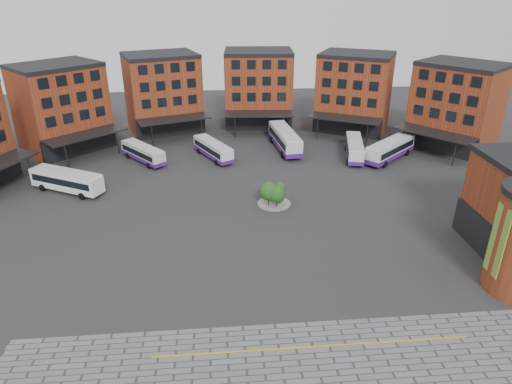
{
  "coord_description": "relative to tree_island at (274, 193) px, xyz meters",
  "views": [
    {
      "loc": [
        -5.07,
        -41.72,
        27.44
      ],
      "look_at": [
        -0.8,
        7.51,
        4.0
      ],
      "focal_mm": 32.0,
      "sensor_mm": 36.0,
      "label": 1
    }
  ],
  "objects": [
    {
      "name": "main_building",
      "position": [
        -6.62,
        26.82,
        5.36
      ],
      "size": [
        94.14,
        42.48,
        14.6
      ],
      "color": "maroon",
      "rests_on": "ground"
    },
    {
      "name": "bus_f",
      "position": [
        21.11,
        15.14,
        -0.1
      ],
      "size": [
        10.46,
        9.65,
        3.26
      ],
      "rotation": [
        0.0,
        0.0,
        -0.85
      ],
      "color": "white",
      "rests_on": "ground"
    },
    {
      "name": "bus_d",
      "position": [
        4.56,
        21.43,
        0.03
      ],
      "size": [
        4.3,
        12.72,
        3.51
      ],
      "rotation": [
        0.0,
        0.0,
        0.12
      ],
      "color": "silver",
      "rests_on": "ground"
    },
    {
      "name": "bus_a",
      "position": [
        -28.18,
        6.89,
        -0.03
      ],
      "size": [
        10.89,
        7.34,
        3.11
      ],
      "rotation": [
        0.0,
        0.0,
        1.09
      ],
      "color": "white",
      "rests_on": "ground"
    },
    {
      "name": "bus_c",
      "position": [
        -7.86,
        18.39,
        -0.35
      ],
      "size": [
        6.69,
        9.91,
        2.81
      ],
      "rotation": [
        0.0,
        0.0,
        0.48
      ],
      "color": "white",
      "rests_on": "ground"
    },
    {
      "name": "bus_e",
      "position": [
        15.56,
        16.62,
        -0.27
      ],
      "size": [
        4.66,
        10.78,
        2.96
      ],
      "rotation": [
        0.0,
        0.0,
        -0.22
      ],
      "color": "white",
      "rests_on": "ground"
    },
    {
      "name": "ground",
      "position": [
        -1.85,
        -11.43,
        -1.87
      ],
      "size": [
        160.0,
        160.0,
        0.0
      ],
      "primitive_type": "plane",
      "color": "#28282B",
      "rests_on": "ground"
    },
    {
      "name": "yellow_line",
      "position": [
        0.15,
        -25.43,
        -1.84
      ],
      "size": [
        26.0,
        0.15,
        0.02
      ],
      "primitive_type": "cube",
      "color": "gold",
      "rests_on": "paving_zone"
    },
    {
      "name": "tree_island",
      "position": [
        0.0,
        0.0,
        0.0
      ],
      "size": [
        4.4,
        4.4,
        3.47
      ],
      "color": "gray",
      "rests_on": "ground"
    },
    {
      "name": "bus_b",
      "position": [
        -19.18,
        17.69,
        -0.37
      ],
      "size": [
        7.98,
        9.01,
        2.76
      ],
      "rotation": [
        0.0,
        0.0,
        0.69
      ],
      "color": "silver",
      "rests_on": "ground"
    }
  ]
}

